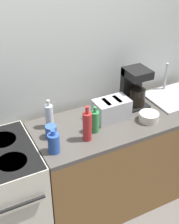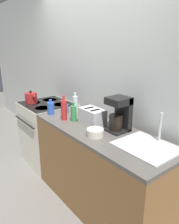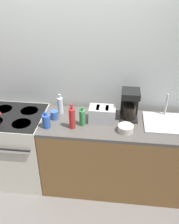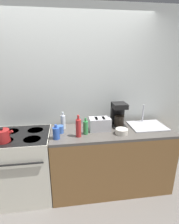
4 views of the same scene
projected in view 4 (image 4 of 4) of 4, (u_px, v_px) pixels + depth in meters
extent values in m
plane|color=slate|center=(72.00, 206.00, 2.33)|extent=(12.00, 12.00, 0.00)
cube|color=silver|center=(67.00, 99.00, 2.61)|extent=(8.00, 0.05, 2.60)
cube|color=silver|center=(25.00, 166.00, 2.42)|extent=(0.73, 0.67, 0.93)
cube|color=black|center=(21.00, 136.00, 2.28)|extent=(0.72, 0.65, 0.02)
cylinder|color=black|center=(4.00, 141.00, 2.12)|extent=(0.21, 0.21, 0.01)
cylinder|color=black|center=(32.00, 139.00, 2.17)|extent=(0.21, 0.21, 0.01)
cylinder|color=black|center=(11.00, 132.00, 2.39)|extent=(0.21, 0.21, 0.01)
cylinder|color=black|center=(35.00, 130.00, 2.43)|extent=(0.21, 0.21, 0.01)
cylinder|color=black|center=(16.00, 165.00, 2.00)|extent=(0.62, 0.02, 0.02)
cube|color=brown|center=(111.00, 160.00, 2.57)|extent=(1.70, 0.63, 0.90)
cube|color=#514C47|center=(112.00, 131.00, 2.43)|extent=(1.70, 0.63, 0.04)
cylinder|color=maroon|center=(2.00, 136.00, 2.08)|extent=(0.17, 0.17, 0.15)
sphere|color=black|center=(1.00, 129.00, 2.05)|extent=(0.04, 0.04, 0.04)
cylinder|color=maroon|center=(9.00, 133.00, 2.08)|extent=(0.10, 0.03, 0.08)
cube|color=#BCBCC1|center=(100.00, 124.00, 2.40)|extent=(0.29, 0.18, 0.18)
cube|color=black|center=(96.00, 119.00, 2.37)|extent=(0.03, 0.13, 0.01)
cube|color=black|center=(104.00, 118.00, 2.39)|extent=(0.03, 0.13, 0.01)
cube|color=black|center=(118.00, 126.00, 2.56)|extent=(0.20, 0.21, 0.02)
cube|color=black|center=(117.00, 113.00, 2.58)|extent=(0.20, 0.06, 0.35)
cube|color=black|center=(120.00, 106.00, 2.46)|extent=(0.20, 0.21, 0.07)
cylinder|color=black|center=(119.00, 121.00, 2.50)|extent=(0.14, 0.14, 0.15)
cube|color=#B7B7BC|center=(147.00, 126.00, 2.56)|extent=(0.50, 0.42, 0.01)
cylinder|color=silver|center=(143.00, 114.00, 2.68)|extent=(0.02, 0.02, 0.28)
cylinder|color=#B72828|center=(78.00, 128.00, 2.20)|extent=(0.07, 0.07, 0.23)
cylinder|color=#B72828|center=(78.00, 117.00, 2.15)|extent=(0.03, 0.03, 0.06)
cylinder|color=#2D56B7|center=(56.00, 133.00, 2.15)|extent=(0.09, 0.09, 0.15)
cylinder|color=#2D56B7|center=(56.00, 126.00, 2.12)|extent=(0.03, 0.03, 0.04)
cylinder|color=silver|center=(63.00, 122.00, 2.45)|extent=(0.06, 0.06, 0.20)
cylinder|color=silver|center=(63.00, 114.00, 2.41)|extent=(0.03, 0.03, 0.05)
cylinder|color=#338C47|center=(86.00, 128.00, 2.28)|extent=(0.07, 0.07, 0.18)
cylinder|color=#338C47|center=(86.00, 120.00, 2.25)|extent=(0.03, 0.03, 0.04)
cylinder|color=#3860B2|center=(60.00, 129.00, 2.33)|extent=(0.09, 0.09, 0.10)
cylinder|color=beige|center=(122.00, 131.00, 2.30)|extent=(0.16, 0.16, 0.07)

